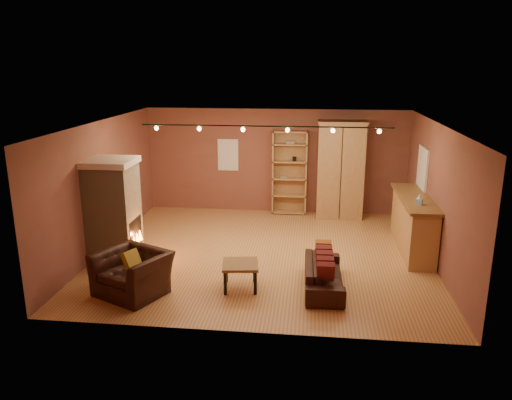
# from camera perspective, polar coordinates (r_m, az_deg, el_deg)

# --- Properties ---
(floor) EXTENTS (7.00, 7.00, 0.00)m
(floor) POSITION_cam_1_polar(r_m,az_deg,el_deg) (10.81, 0.88, -6.16)
(floor) COLOR #A16B39
(floor) RESTS_ON ground
(ceiling) EXTENTS (7.00, 7.00, 0.00)m
(ceiling) POSITION_cam_1_polar(r_m,az_deg,el_deg) (10.12, 0.94, 8.75)
(ceiling) COLOR brown
(ceiling) RESTS_ON back_wall
(back_wall) EXTENTS (7.00, 0.02, 2.80)m
(back_wall) POSITION_cam_1_polar(r_m,az_deg,el_deg) (13.54, 2.26, 4.45)
(back_wall) COLOR brown
(back_wall) RESTS_ON floor
(left_wall) EXTENTS (0.02, 6.50, 2.80)m
(left_wall) POSITION_cam_1_polar(r_m,az_deg,el_deg) (11.26, -17.12, 1.50)
(left_wall) COLOR brown
(left_wall) RESTS_ON floor
(right_wall) EXTENTS (0.02, 6.50, 2.80)m
(right_wall) POSITION_cam_1_polar(r_m,az_deg,el_deg) (10.64, 20.03, 0.45)
(right_wall) COLOR brown
(right_wall) RESTS_ON floor
(fireplace) EXTENTS (1.01, 0.98, 2.12)m
(fireplace) POSITION_cam_1_polar(r_m,az_deg,el_deg) (10.63, -15.97, -1.11)
(fireplace) COLOR tan
(fireplace) RESTS_ON floor
(back_window) EXTENTS (0.56, 0.04, 0.86)m
(back_window) POSITION_cam_1_polar(r_m,az_deg,el_deg) (13.65, -3.22, 5.17)
(back_window) COLOR white
(back_window) RESTS_ON back_wall
(bookcase) EXTENTS (0.92, 0.36, 2.26)m
(bookcase) POSITION_cam_1_polar(r_m,az_deg,el_deg) (13.45, 3.87, 3.26)
(bookcase) COLOR tan
(bookcase) RESTS_ON floor
(armoire) EXTENTS (1.25, 0.71, 2.55)m
(armoire) POSITION_cam_1_polar(r_m,az_deg,el_deg) (13.23, 9.63, 3.45)
(armoire) COLOR tan
(armoire) RESTS_ON floor
(bar_counter) EXTENTS (0.67, 2.54, 1.21)m
(bar_counter) POSITION_cam_1_polar(r_m,az_deg,el_deg) (11.33, 17.54, -2.58)
(bar_counter) COLOR tan
(bar_counter) RESTS_ON floor
(tissue_box) EXTENTS (0.17, 0.17, 0.23)m
(tissue_box) POSITION_cam_1_polar(r_m,az_deg,el_deg) (10.56, 18.16, -0.01)
(tissue_box) COLOR #85BAD4
(tissue_box) RESTS_ON bar_counter
(right_window) EXTENTS (0.05, 0.90, 1.00)m
(right_window) POSITION_cam_1_polar(r_m,az_deg,el_deg) (11.90, 18.50, 3.36)
(right_window) COLOR white
(right_window) RESTS_ON right_wall
(loveseat) EXTENTS (0.54, 1.74, 0.74)m
(loveseat) POSITION_cam_1_polar(r_m,az_deg,el_deg) (9.21, 7.77, -7.86)
(loveseat) COLOR black
(loveseat) RESTS_ON floor
(armchair) EXTENTS (1.39, 1.20, 1.03)m
(armchair) POSITION_cam_1_polar(r_m,az_deg,el_deg) (9.13, -14.00, -7.34)
(armchair) COLOR black
(armchair) RESTS_ON floor
(coffee_table) EXTENTS (0.72, 0.72, 0.48)m
(coffee_table) POSITION_cam_1_polar(r_m,az_deg,el_deg) (9.10, -1.80, -7.65)
(coffee_table) COLOR brown
(coffee_table) RESTS_ON floor
(track_rail) EXTENTS (5.20, 0.09, 0.13)m
(track_rail) POSITION_cam_1_polar(r_m,az_deg,el_deg) (10.33, 1.05, 8.25)
(track_rail) COLOR black
(track_rail) RESTS_ON ceiling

